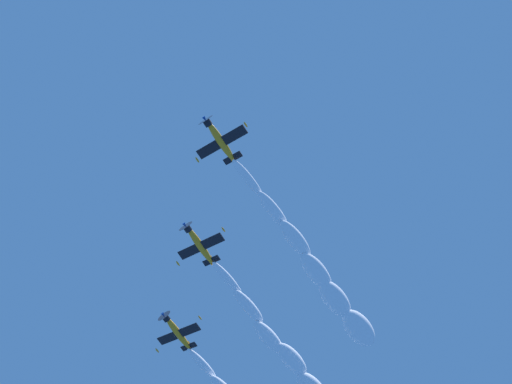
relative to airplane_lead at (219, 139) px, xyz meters
The scene contains 5 objects.
airplane_lead is the anchor object (origin of this frame).
airplane_left_wingman 15.10m from the airplane_lead, 72.60° to the right, with size 7.09×6.76×3.36m.
airplane_right_wingman 29.88m from the airplane_lead, 71.37° to the right, with size 7.10×6.80×3.18m.
smoke_trail_lead 24.58m from the airplane_lead, 119.94° to the right, with size 18.53×29.79×5.29m.
smoke_trail_left_wingman 36.56m from the airplane_lead, 102.02° to the right, with size 17.77×29.89×5.09m.
Camera 1 is at (-5.67, 24.04, 1.75)m, focal length 47.66 mm.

